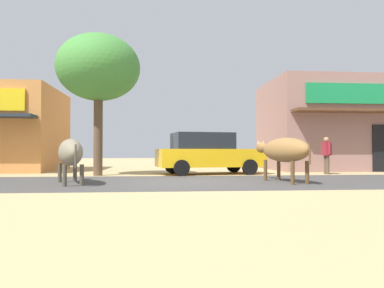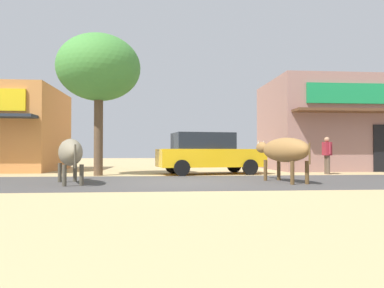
{
  "view_description": "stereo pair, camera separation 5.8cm",
  "coord_description": "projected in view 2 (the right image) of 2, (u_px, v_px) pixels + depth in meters",
  "views": [
    {
      "loc": [
        -0.65,
        -10.96,
        0.9
      ],
      "look_at": [
        0.46,
        1.1,
        1.15
      ],
      "focal_mm": 34.59,
      "sensor_mm": 36.0,
      "label": 1
    },
    {
      "loc": [
        -0.6,
        -10.97,
        0.9
      ],
      "look_at": [
        0.46,
        1.1,
        1.15
      ],
      "focal_mm": 34.59,
      "sensor_mm": 36.0,
      "label": 2
    }
  ],
  "objects": [
    {
      "name": "parked_hatchback_car",
      "position": [
        208.0,
        153.0,
        14.75
      ],
      "size": [
        4.38,
        2.42,
        1.64
      ],
      "color": "yellow",
      "rests_on": "ground"
    },
    {
      "name": "pedestrian_by_shop",
      "position": [
        327.0,
        153.0,
        14.67
      ],
      "size": [
        0.28,
        0.61,
        1.48
      ],
      "color": "brown",
      "rests_on": "ground"
    },
    {
      "name": "cow_far_dark",
      "position": [
        284.0,
        150.0,
        10.87
      ],
      "size": [
        1.17,
        2.78,
        1.31
      ],
      "color": "olive",
      "rests_on": "ground"
    },
    {
      "name": "roadside_tree",
      "position": [
        99.0,
        69.0,
        13.9
      ],
      "size": [
        3.12,
        3.12,
        5.31
      ],
      "color": "brown",
      "rests_on": "ground"
    },
    {
      "name": "cow_near_brown",
      "position": [
        70.0,
        153.0,
        10.35
      ],
      "size": [
        1.32,
        2.74,
        1.26
      ],
      "color": "gray",
      "rests_on": "ground"
    },
    {
      "name": "storefront_right_club",
      "position": [
        351.0,
        126.0,
        18.94
      ],
      "size": [
        8.45,
        5.98,
        4.45
      ],
      "color": "#997068",
      "rests_on": "ground"
    },
    {
      "name": "ground",
      "position": [
        180.0,
        182.0,
        10.96
      ],
      "size": [
        80.0,
        80.0,
        0.0
      ],
      "primitive_type": "plane",
      "color": "tan"
    },
    {
      "name": "asphalt_road",
      "position": [
        180.0,
        182.0,
        10.96
      ],
      "size": [
        72.0,
        5.32,
        0.0
      ],
      "primitive_type": "cube",
      "color": "#464342",
      "rests_on": "ground"
    }
  ]
}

